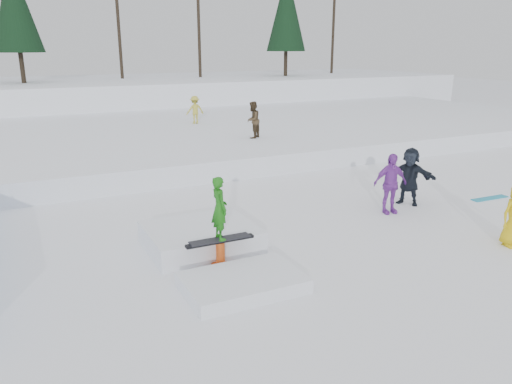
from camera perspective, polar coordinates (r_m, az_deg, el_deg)
name	(u,v)px	position (r m, az deg, el deg)	size (l,w,h in m)	color
ground	(275,262)	(11.67, 2.14, -7.99)	(120.00, 120.00, 0.00)	white
snow_berm	(84,97)	(39.84, -19.03, 10.28)	(60.00, 14.00, 2.40)	white
snow_midrise	(125,137)	(26.23, -14.69, 6.14)	(50.00, 18.00, 0.80)	white
treeline	(168,8)	(39.36, -10.08, 19.96)	(40.24, 4.22, 10.50)	black
walker_olive	(253,120)	(22.61, -0.37, 8.24)	(0.80, 0.62, 1.64)	#3D2F1D
walker_ygreen	(195,110)	(27.19, -6.99, 9.31)	(0.95, 0.54, 1.47)	gold
spectator_purple	(390,184)	(15.25, 15.09, 0.94)	(1.06, 0.44, 1.81)	purple
spectator_dark	(409,176)	(16.29, 17.14, 1.73)	(1.67, 0.53, 1.80)	black
loose_board_teal	(490,198)	(18.05, 25.15, -0.65)	(1.40, 0.28, 0.03)	teal
jib_rail_feature	(211,246)	(11.81, -5.15, -6.14)	(2.60, 4.40, 2.11)	white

